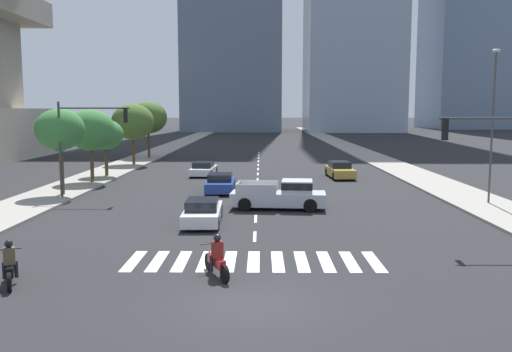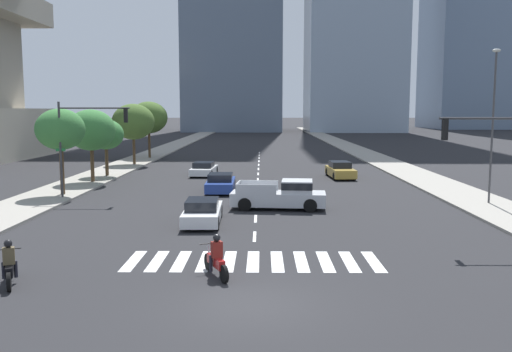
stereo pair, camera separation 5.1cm
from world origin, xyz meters
The scene contains 20 objects.
ground_plane centered at (0.00, 0.00, 0.00)m, with size 800.00×800.00×0.00m, color #232326.
sidewalk_east centered at (13.54, 30.00, 0.07)m, with size 4.00×260.00×0.15m, color gray.
sidewalk_west centered at (-13.54, 30.00, 0.07)m, with size 4.00×260.00×0.15m, color gray.
crosswalk_near centered at (0.00, 4.48, 0.00)m, with size 9.45×2.84×0.01m.
lane_divider_center centered at (0.00, 32.48, 0.00)m, with size 0.14×50.00×0.01m.
motorcycle_lead centered at (-7.87, 1.76, 0.58)m, with size 1.11×2.11×1.49m.
motorcycle_trailing centered at (-1.23, 2.62, 0.58)m, with size 1.14×2.04×1.49m.
pickup_truck centered at (1.53, 15.29, 0.81)m, with size 5.51×2.36×1.67m.
sedan_blue_0 centered at (-2.53, 21.85, 0.60)m, with size 1.94×4.68×1.29m.
sedan_gold_1 centered at (6.90, 29.79, 0.62)m, with size 2.07×4.76×1.36m.
sedan_white_2 centered at (-4.69, 31.24, 0.55)m, with size 2.11×4.59×1.18m.
sedan_white_3 centered at (-2.64, 11.33, 0.57)m, with size 1.89×4.66×1.24m.
traffic_signal_near centered at (10.70, 7.28, 4.00)m, with size 5.30×0.28×5.53m.
traffic_signal_far centered at (-10.71, 18.54, 4.27)m, with size 4.73×0.28×6.00m.
street_lamp_east centered at (13.84, 16.66, 5.26)m, with size 0.50×0.24×8.99m.
street_tree_nearest centered at (-12.74, 19.70, 4.37)m, with size 3.15×3.15×5.58m.
street_tree_second centered at (-12.74, 26.03, 4.11)m, with size 3.69×3.69×5.54m.
street_tree_third centered at (-12.74, 29.91, 3.60)m, with size 2.95×2.95×4.72m.
street_tree_fourth centered at (-12.74, 39.70, 4.46)m, with size 4.26×4.26×6.13m.
street_tree_fifth centered at (-12.74, 47.28, 4.78)m, with size 4.31×4.31×6.48m.
Camera 1 is at (0.27, -15.17, 5.61)m, focal length 37.89 mm.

